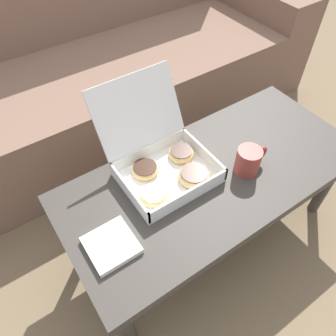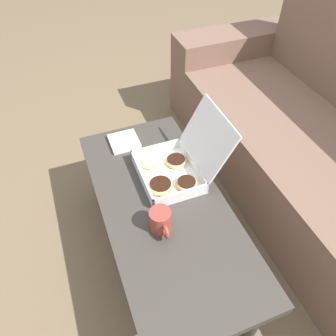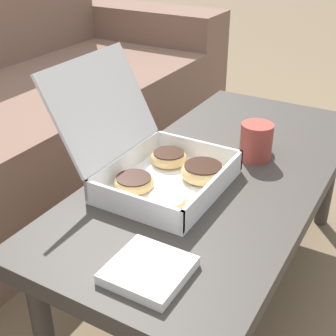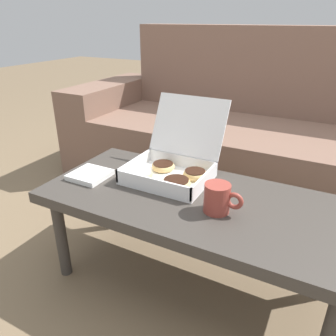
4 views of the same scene
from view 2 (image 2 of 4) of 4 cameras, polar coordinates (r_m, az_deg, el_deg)
The scene contains 5 objects.
ground_plane at distance 1.69m, azimuth 3.40°, elevation -13.25°, with size 12.00×12.00×0.00m, color #756047.
coffee_table at distance 1.37m, azimuth -0.70°, elevation -7.49°, with size 1.07×0.49×0.39m.
pastry_box at distance 1.41m, azimuth 1.28°, elevation 0.17°, with size 0.31×0.36×0.28m.
coffee_mug at distance 1.23m, azimuth -1.29°, elevation -9.19°, with size 0.13×0.08×0.10m.
napkin_stack at distance 1.60m, azimuth -7.64°, elevation 4.59°, with size 0.14×0.14×0.02m.
Camera 2 is at (0.76, -0.40, 1.45)m, focal length 35.00 mm.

